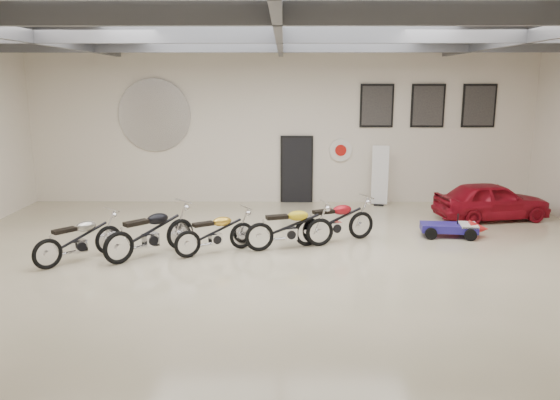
{
  "coord_description": "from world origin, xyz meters",
  "views": [
    {
      "loc": [
        0.09,
        -11.39,
        3.83
      ],
      "look_at": [
        0.0,
        1.2,
        1.1
      ],
      "focal_mm": 35.0,
      "sensor_mm": 36.0,
      "label": 1
    }
  ],
  "objects_px": {
    "banner_stand": "(380,176)",
    "vintage_car": "(492,201)",
    "motorcycle_yellow": "(290,226)",
    "motorcycle_red": "(335,220)",
    "motorcycle_black": "(150,231)",
    "go_kart": "(455,225)",
    "motorcycle_gold": "(215,232)",
    "motorcycle_silver": "(79,238)"
  },
  "relations": [
    {
      "from": "banner_stand",
      "to": "vintage_car",
      "type": "relative_size",
      "value": 0.59
    },
    {
      "from": "motorcycle_yellow",
      "to": "vintage_car",
      "type": "xyz_separation_m",
      "value": [
        5.74,
        2.82,
        -0.0
      ]
    },
    {
      "from": "motorcycle_red",
      "to": "vintage_car",
      "type": "distance_m",
      "value": 5.17
    },
    {
      "from": "motorcycle_yellow",
      "to": "banner_stand",
      "type": "bearing_deg",
      "value": 41.5
    },
    {
      "from": "motorcycle_yellow",
      "to": "motorcycle_red",
      "type": "xyz_separation_m",
      "value": [
        1.1,
        0.54,
        0.01
      ]
    },
    {
      "from": "motorcycle_black",
      "to": "go_kart",
      "type": "relative_size",
      "value": 1.32
    },
    {
      "from": "motorcycle_gold",
      "to": "motorcycle_red",
      "type": "distance_m",
      "value": 2.94
    },
    {
      "from": "motorcycle_black",
      "to": "motorcycle_gold",
      "type": "height_order",
      "value": "motorcycle_black"
    },
    {
      "from": "motorcycle_yellow",
      "to": "vintage_car",
      "type": "relative_size",
      "value": 0.66
    },
    {
      "from": "motorcycle_silver",
      "to": "motorcycle_gold",
      "type": "relative_size",
      "value": 1.05
    },
    {
      "from": "motorcycle_red",
      "to": "motorcycle_black",
      "type": "bearing_deg",
      "value": 170.43
    },
    {
      "from": "motorcycle_silver",
      "to": "go_kart",
      "type": "distance_m",
      "value": 8.98
    },
    {
      "from": "motorcycle_gold",
      "to": "motorcycle_black",
      "type": "bearing_deg",
      "value": 158.05
    },
    {
      "from": "motorcycle_yellow",
      "to": "motorcycle_red",
      "type": "distance_m",
      "value": 1.22
    },
    {
      "from": "go_kart",
      "to": "motorcycle_black",
      "type": "bearing_deg",
      "value": -160.75
    },
    {
      "from": "motorcycle_black",
      "to": "motorcycle_yellow",
      "type": "relative_size",
      "value": 1.06
    },
    {
      "from": "motorcycle_black",
      "to": "motorcycle_yellow",
      "type": "height_order",
      "value": "motorcycle_black"
    },
    {
      "from": "motorcycle_red",
      "to": "motorcycle_gold",
      "type": "bearing_deg",
      "value": 173.06
    },
    {
      "from": "motorcycle_black",
      "to": "go_kart",
      "type": "xyz_separation_m",
      "value": [
        7.29,
        1.62,
        -0.27
      ]
    },
    {
      "from": "banner_stand",
      "to": "motorcycle_red",
      "type": "xyz_separation_m",
      "value": [
        -1.77,
        -4.07,
        -0.39
      ]
    },
    {
      "from": "banner_stand",
      "to": "motorcycle_red",
      "type": "bearing_deg",
      "value": -98.98
    },
    {
      "from": "motorcycle_gold",
      "to": "motorcycle_yellow",
      "type": "xyz_separation_m",
      "value": [
        1.7,
        0.35,
        0.04
      ]
    },
    {
      "from": "motorcycle_silver",
      "to": "go_kart",
      "type": "height_order",
      "value": "motorcycle_silver"
    },
    {
      "from": "motorcycle_silver",
      "to": "motorcycle_gold",
      "type": "xyz_separation_m",
      "value": [
        2.89,
        0.6,
        -0.02
      ]
    },
    {
      "from": "motorcycle_gold",
      "to": "motorcycle_red",
      "type": "relative_size",
      "value": 0.91
    },
    {
      "from": "banner_stand",
      "to": "go_kart",
      "type": "height_order",
      "value": "banner_stand"
    },
    {
      "from": "vintage_car",
      "to": "motorcycle_gold",
      "type": "bearing_deg",
      "value": 102.39
    },
    {
      "from": "banner_stand",
      "to": "motorcycle_red",
      "type": "height_order",
      "value": "banner_stand"
    },
    {
      "from": "motorcycle_black",
      "to": "motorcycle_gold",
      "type": "distance_m",
      "value": 1.44
    },
    {
      "from": "motorcycle_yellow",
      "to": "go_kart",
      "type": "relative_size",
      "value": 1.25
    },
    {
      "from": "motorcycle_red",
      "to": "banner_stand",
      "type": "bearing_deg",
      "value": 41.88
    },
    {
      "from": "motorcycle_black",
      "to": "motorcycle_gold",
      "type": "bearing_deg",
      "value": -34.93
    },
    {
      "from": "motorcycle_red",
      "to": "motorcycle_silver",
      "type": "bearing_deg",
      "value": 170.11
    },
    {
      "from": "banner_stand",
      "to": "motorcycle_black",
      "type": "relative_size",
      "value": 0.85
    },
    {
      "from": "motorcycle_yellow",
      "to": "motorcycle_red",
      "type": "bearing_deg",
      "value": 9.76
    },
    {
      "from": "vintage_car",
      "to": "banner_stand",
      "type": "bearing_deg",
      "value": 47.36
    },
    {
      "from": "motorcycle_red",
      "to": "vintage_car",
      "type": "xyz_separation_m",
      "value": [
        4.64,
        2.28,
        -0.01
      ]
    },
    {
      "from": "banner_stand",
      "to": "vintage_car",
      "type": "height_order",
      "value": "banner_stand"
    },
    {
      "from": "banner_stand",
      "to": "motorcycle_gold",
      "type": "xyz_separation_m",
      "value": [
        -4.57,
        -4.96,
        -0.44
      ]
    },
    {
      "from": "motorcycle_gold",
      "to": "motorcycle_yellow",
      "type": "height_order",
      "value": "motorcycle_yellow"
    },
    {
      "from": "motorcycle_gold",
      "to": "vintage_car",
      "type": "relative_size",
      "value": 0.6
    },
    {
      "from": "motorcycle_red",
      "to": "vintage_car",
      "type": "relative_size",
      "value": 0.66
    }
  ]
}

